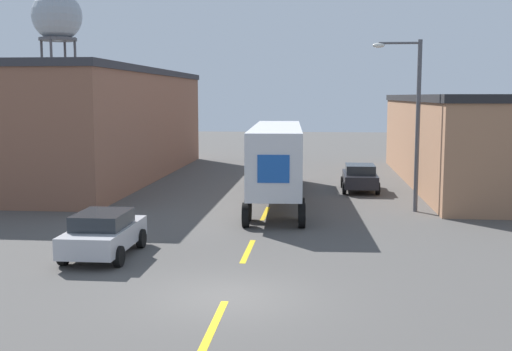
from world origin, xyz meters
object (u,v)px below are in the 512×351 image
object	(u,v)px
parked_car_left_near	(104,233)
street_lamp	(413,114)
semi_truck	(277,155)
parked_car_right_far	(360,177)
water_tower	(57,18)

from	to	relation	value
parked_car_left_near	street_lamp	size ratio (longest dim) A/B	0.53
semi_truck	street_lamp	distance (m)	7.32
parked_car_right_far	street_lamp	bearing A→B (deg)	-72.84
parked_car_right_far	semi_truck	bearing A→B (deg)	-141.29
parked_car_right_far	water_tower	distance (m)	46.29
parked_car_left_near	water_tower	bearing A→B (deg)	113.89
water_tower	parked_car_left_near	bearing A→B (deg)	-66.11
semi_truck	street_lamp	bearing A→B (deg)	-25.62
water_tower	street_lamp	size ratio (longest dim) A/B	2.10
semi_truck	street_lamp	xyz separation A→B (m)	(6.42, -2.73, 2.21)
semi_truck	parked_car_left_near	world-z (taller)	semi_truck
water_tower	street_lamp	world-z (taller)	water_tower
parked_car_left_near	street_lamp	distance (m)	15.48
semi_truck	water_tower	size ratio (longest dim) A/B	0.96
street_lamp	parked_car_right_far	bearing A→B (deg)	107.16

